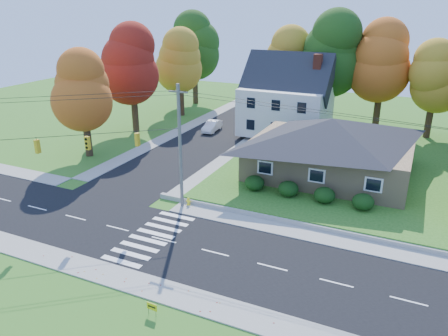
% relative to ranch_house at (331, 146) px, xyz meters
% --- Properties ---
extents(ground, '(120.00, 120.00, 0.00)m').
position_rel_ranch_house_xyz_m(ground, '(-8.00, -16.00, -3.27)').
color(ground, '#3D7923').
extents(road_main, '(90.00, 8.00, 0.02)m').
position_rel_ranch_house_xyz_m(road_main, '(-8.00, -16.00, -3.26)').
color(road_main, black).
rests_on(road_main, ground).
extents(road_cross, '(8.00, 44.00, 0.02)m').
position_rel_ranch_house_xyz_m(road_cross, '(-16.00, 10.00, -3.25)').
color(road_cross, black).
rests_on(road_cross, ground).
extents(sidewalk_north, '(90.00, 2.00, 0.08)m').
position_rel_ranch_house_xyz_m(sidewalk_north, '(-8.00, -11.00, -3.23)').
color(sidewalk_north, '#9C9A90').
rests_on(sidewalk_north, ground).
extents(sidewalk_south, '(90.00, 2.00, 0.08)m').
position_rel_ranch_house_xyz_m(sidewalk_south, '(-8.00, -21.00, -3.23)').
color(sidewalk_south, '#9C9A90').
rests_on(sidewalk_south, ground).
extents(lawn, '(30.00, 30.00, 0.50)m').
position_rel_ranch_house_xyz_m(lawn, '(5.00, 5.00, -3.02)').
color(lawn, '#3D7923').
rests_on(lawn, ground).
extents(ranch_house, '(14.60, 10.60, 5.40)m').
position_rel_ranch_house_xyz_m(ranch_house, '(0.00, 0.00, 0.00)').
color(ranch_house, tan).
rests_on(ranch_house, lawn).
extents(colonial_house, '(10.40, 8.40, 9.60)m').
position_rel_ranch_house_xyz_m(colonial_house, '(-7.96, 12.00, 1.32)').
color(colonial_house, silver).
rests_on(colonial_house, lawn).
extents(hedge_row, '(10.70, 1.70, 1.27)m').
position_rel_ranch_house_xyz_m(hedge_row, '(-0.50, -6.20, -2.13)').
color(hedge_row, '#163A10').
rests_on(hedge_row, lawn).
extents(traffic_infrastructure, '(38.10, 10.66, 10.00)m').
position_rel_ranch_house_xyz_m(traffic_infrastructure, '(-8.15, -14.65, 1.88)').
color(traffic_infrastructure, '#666059').
rests_on(traffic_infrastructure, ground).
extents(tree_lot_0, '(6.72, 6.72, 12.51)m').
position_rel_ranch_house_xyz_m(tree_lot_0, '(-10.00, 18.00, 5.04)').
color(tree_lot_0, '#3F2A19').
rests_on(tree_lot_0, lawn).
extents(tree_lot_1, '(7.84, 7.84, 14.60)m').
position_rel_ranch_house_xyz_m(tree_lot_1, '(-4.00, 17.00, 6.35)').
color(tree_lot_1, '#3F2A19').
rests_on(tree_lot_1, lawn).
extents(tree_lot_2, '(7.28, 7.28, 13.56)m').
position_rel_ranch_house_xyz_m(tree_lot_2, '(2.00, 18.00, 5.70)').
color(tree_lot_2, '#3F2A19').
rests_on(tree_lot_2, lawn).
extents(tree_lot_3, '(6.16, 6.16, 11.47)m').
position_rel_ranch_house_xyz_m(tree_lot_3, '(8.00, 17.00, 4.39)').
color(tree_lot_3, '#3F2A19').
rests_on(tree_lot_3, lawn).
extents(tree_west_0, '(6.16, 6.16, 11.47)m').
position_rel_ranch_house_xyz_m(tree_west_0, '(-25.00, -4.00, 3.89)').
color(tree_west_0, '#3F2A19').
rests_on(tree_west_0, ground).
extents(tree_west_1, '(7.28, 7.28, 13.56)m').
position_rel_ranch_house_xyz_m(tree_west_1, '(-26.00, 6.00, 5.20)').
color(tree_west_1, '#3F2A19').
rests_on(tree_west_1, ground).
extents(tree_west_2, '(6.72, 6.72, 12.51)m').
position_rel_ranch_house_xyz_m(tree_west_2, '(-25.00, 16.00, 4.54)').
color(tree_west_2, '#3F2A19').
rests_on(tree_west_2, ground).
extents(tree_west_3, '(7.84, 7.84, 14.60)m').
position_rel_ranch_house_xyz_m(tree_west_3, '(-27.00, 24.00, 5.85)').
color(tree_west_3, '#3F2A19').
rests_on(tree_west_3, ground).
extents(white_car, '(1.79, 4.19, 1.34)m').
position_rel_ranch_house_xyz_m(white_car, '(-17.14, 10.11, -2.57)').
color(white_car, white).
rests_on(white_car, road_cross).
extents(fire_hydrant, '(0.40, 0.31, 0.70)m').
position_rel_ranch_house_xyz_m(fire_hydrant, '(-9.12, -10.43, -2.93)').
color(fire_hydrant, yellow).
rests_on(fire_hydrant, ground).
extents(yard_sign, '(0.63, 0.05, 0.79)m').
position_rel_ranch_house_xyz_m(yard_sign, '(-4.31, -22.98, -2.71)').
color(yard_sign, black).
rests_on(yard_sign, ground).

